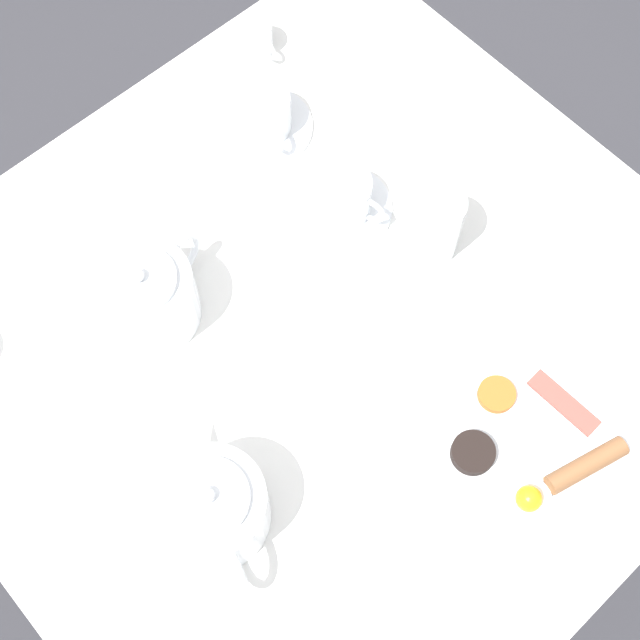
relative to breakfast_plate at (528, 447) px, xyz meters
name	(u,v)px	position (x,y,z in m)	size (l,w,h in m)	color
ground_plane	(320,473)	(-0.29, -0.08, -0.77)	(8.00, 8.00, 0.00)	#333338
table	(320,349)	(-0.29, -0.08, -0.09)	(0.95, 0.98, 0.76)	white
breakfast_plate	(528,447)	(0.00, 0.00, 0.00)	(0.27, 0.27, 0.04)	white
teapot_near	(147,296)	(-0.46, -0.23, 0.04)	(0.13, 0.21, 0.12)	white
teapot_far	(213,509)	(-0.19, -0.34, 0.04)	(0.21, 0.13, 0.12)	white
teacup_with_saucer_left	(341,199)	(-0.41, 0.06, 0.02)	(0.15, 0.15, 0.07)	white
teacup_with_saucer_right	(262,116)	(-0.58, 0.07, 0.02)	(0.15, 0.15, 0.07)	white
water_glass_tall	(432,224)	(-0.29, 0.11, 0.05)	(0.08, 0.08, 0.11)	white
creamer_jug	(255,38)	(-0.70, 0.16, 0.02)	(0.08, 0.05, 0.05)	white
knife_by_plate	(468,151)	(-0.35, 0.26, -0.01)	(0.21, 0.02, 0.00)	silver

